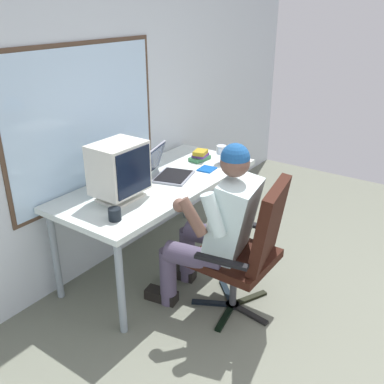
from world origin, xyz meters
name	(u,v)px	position (x,y,z in m)	size (l,w,h in m)	color
wall_rear	(98,110)	(-0.01, 2.60, 1.27)	(5.98, 0.08, 2.55)	silver
desk	(159,188)	(0.14, 2.16, 0.68)	(1.72, 0.77, 0.75)	gray
office_chair	(251,244)	(0.01, 1.26, 0.54)	(0.64, 0.60, 0.99)	black
person_seated	(216,224)	(-0.03, 1.52, 0.63)	(0.58, 0.81, 1.22)	#4F455E
crt_monitor	(119,169)	(-0.27, 2.16, 0.97)	(0.36, 0.29, 0.41)	beige
laptop	(165,169)	(0.24, 2.17, 0.81)	(0.41, 0.42, 0.25)	gray
wine_glass	(221,151)	(0.76, 1.97, 0.86)	(0.09, 0.09, 0.16)	silver
book_stack	(200,156)	(0.71, 2.16, 0.79)	(0.20, 0.13, 0.09)	#3B7C4C
cd_case	(207,169)	(0.56, 1.98, 0.75)	(0.15, 0.14, 0.01)	#0F51B5
coffee_mug	(115,214)	(-0.53, 1.97, 0.79)	(0.08, 0.08, 0.08)	black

